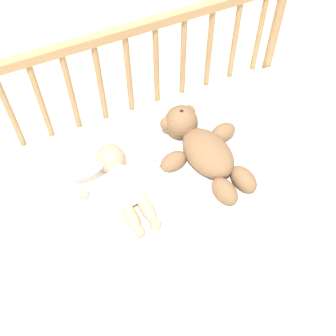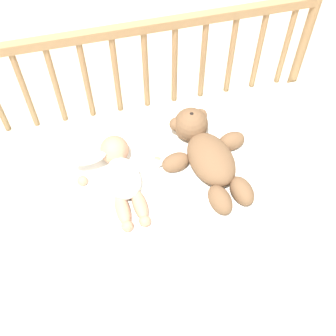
{
  "view_description": "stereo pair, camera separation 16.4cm",
  "coord_description": "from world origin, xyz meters",
  "views": [
    {
      "loc": [
        -0.36,
        -0.82,
        1.95
      ],
      "look_at": [
        0.0,
        0.0,
        0.57
      ],
      "focal_mm": 50.0,
      "sensor_mm": 36.0,
      "label": 1
    },
    {
      "loc": [
        -0.21,
        -0.87,
        1.95
      ],
      "look_at": [
        0.0,
        0.0,
        0.57
      ],
      "focal_mm": 50.0,
      "sensor_mm": 36.0,
      "label": 2
    }
  ],
  "objects": [
    {
      "name": "baby",
      "position": [
        -0.16,
        0.03,
        0.56
      ],
      "size": [
        0.33,
        0.37,
        0.11
      ],
      "color": "white",
      "rests_on": "crib_mattress"
    },
    {
      "name": "ground_plane",
      "position": [
        0.0,
        0.0,
        0.0
      ],
      "size": [
        12.0,
        12.0,
        0.0
      ],
      "primitive_type": "plane",
      "color": "#C6B293"
    },
    {
      "name": "teddy_bear",
      "position": [
        0.15,
        0.04,
        0.57
      ],
      "size": [
        0.34,
        0.45,
        0.13
      ],
      "color": "brown",
      "rests_on": "crib_mattress"
    },
    {
      "name": "crib_rail",
      "position": [
        0.0,
        0.36,
        0.65
      ],
      "size": [
        1.29,
        0.04,
        0.92
      ],
      "color": "#997047",
      "rests_on": "ground_plane"
    },
    {
      "name": "crib_mattress",
      "position": [
        0.0,
        0.0,
        0.26
      ],
      "size": [
        1.29,
        0.67,
        0.51
      ],
      "color": "silver",
      "rests_on": "ground_plane"
    },
    {
      "name": "blanket",
      "position": [
        0.01,
        0.01,
        0.51
      ],
      "size": [
        0.83,
        0.53,
        0.01
      ],
      "color": "white",
      "rests_on": "crib_mattress"
    }
  ]
}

